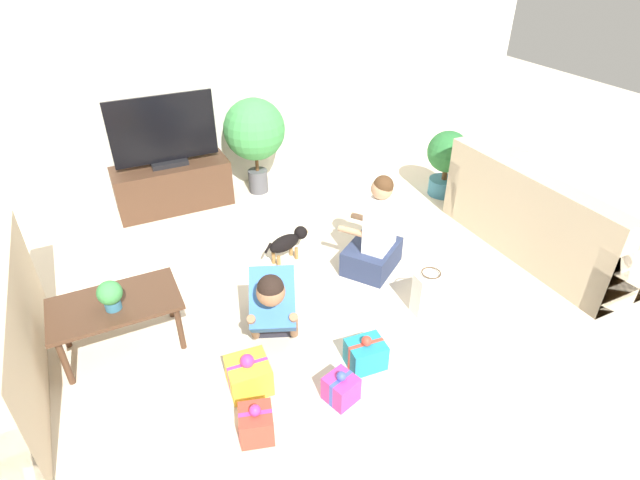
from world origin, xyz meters
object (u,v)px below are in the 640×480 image
gift_box_c (256,424)px  gift_box_b (249,375)px  potted_plant_back_right (255,132)px  dog (288,241)px  tv_console (173,186)px  coffee_table (115,308)px  tv (164,135)px  potted_plant_corner_right (447,158)px  person_sitting (376,237)px  person_kneeling (274,301)px  sofa_right (546,221)px  gift_box_a (366,354)px  gift_bag_a (428,293)px  gift_box_d (341,388)px  tabletop_plant (110,295)px

gift_box_c → gift_box_b: bearing=77.5°
potted_plant_back_right → dog: 1.56m
tv_console → potted_plant_back_right: 1.07m
coffee_table → tv: size_ratio=0.83×
potted_plant_corner_right → person_sitting: size_ratio=0.81×
dog → person_sitting: bearing=-141.4°
tv_console → person_kneeling: (0.23, -2.39, 0.08)m
sofa_right → coffee_table: bearing=84.5°
sofa_right → gift_box_a: (-2.30, -0.58, -0.19)m
potted_plant_back_right → person_kneeling: 2.48m
person_kneeling → gift_bag_a: person_kneeling is taller
sofa_right → gift_bag_a: size_ratio=5.05×
tv_console → gift_box_d: bearing=-82.9°
potted_plant_corner_right → gift_box_d: bearing=-139.6°
gift_box_b → tabletop_plant: tabletop_plant is taller
tabletop_plant → tv: bearing=68.3°
potted_plant_corner_right → person_kneeling: bearing=-153.1°
coffee_table → gift_bag_a: size_ratio=2.30×
gift_box_a → person_kneeling: bearing=129.0°
coffee_table → dog: (1.55, 0.52, -0.18)m
tabletop_plant → potted_plant_corner_right: bearing=15.6°
person_kneeling → gift_bag_a: 1.25m
sofa_right → coffee_table: (-3.82, 0.37, 0.08)m
tv → potted_plant_corner_right: size_ratio=1.42×
coffee_table → tabletop_plant: bearing=-95.2°
tv → person_kneeling: 2.45m
tv → gift_box_d: bearing=-82.9°
gift_box_a → gift_box_c: (-0.90, -0.21, 0.00)m
dog → tv: bearing=10.9°
potted_plant_back_right → person_sitting: (0.41, -1.92, -0.40)m
person_kneeling → potted_plant_corner_right: bearing=49.4°
potted_plant_back_right → gift_box_a: size_ratio=3.97×
dog → tabletop_plant: (-1.55, -0.59, 0.35)m
sofa_right → gift_box_b: (-3.12, -0.40, -0.18)m
coffee_table → gift_box_b: bearing=-47.4°
potted_plant_corner_right → gift_box_c: potted_plant_corner_right is taller
person_sitting → potted_plant_back_right: bearing=-113.3°
person_kneeling → person_sitting: size_ratio=0.84×
potted_plant_corner_right → gift_box_b: 3.45m
person_kneeling → tv: bearing=118.0°
coffee_table → tabletop_plant: (-0.01, -0.07, 0.18)m
coffee_table → dog: coffee_table is taller
potted_plant_corner_right → potted_plant_back_right: size_ratio=0.69×
gift_box_d → tv_console: bearing=97.1°
person_sitting → gift_box_a: person_sitting is taller
gift_box_b → gift_box_d: 0.63m
gift_box_b → tabletop_plant: 1.09m
tv → gift_box_d: tv is taller
person_kneeling → dog: (0.49, 0.89, -0.13)m
coffee_table → gift_box_c: size_ratio=3.36×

